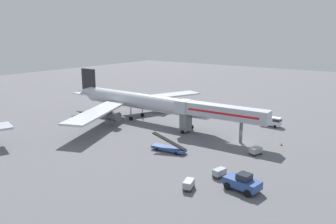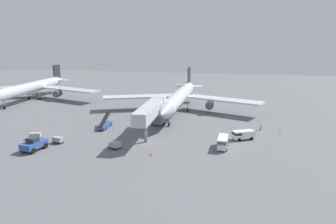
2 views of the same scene
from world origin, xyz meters
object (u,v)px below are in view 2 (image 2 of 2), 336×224
(airplane_at_gate, at_px, (180,96))
(ground_crew_worker_foreground, at_px, (261,126))
(jet_bridge, at_px, (152,110))
(baggage_cart_near_left, at_px, (35,136))
(service_van_mid_left, at_px, (243,134))
(belt_loader_truck, at_px, (105,125))
(baggage_cart_near_right, at_px, (58,140))
(airplane_background, at_px, (33,87))
(pushback_tug, at_px, (34,144))
(service_van_outer_right, at_px, (223,142))
(baggage_cart_mid_right, at_px, (115,145))
(safety_cone_alpha, at_px, (280,133))
(safety_cone_bravo, at_px, (151,154))

(airplane_at_gate, height_order, ground_crew_worker_foreground, airplane_at_gate)
(ground_crew_worker_foreground, bearing_deg, jet_bridge, -160.71)
(baggage_cart_near_left, bearing_deg, service_van_mid_left, 11.93)
(belt_loader_truck, relative_size, baggage_cart_near_right, 2.99)
(airplane_background, bearing_deg, pushback_tug, -54.48)
(service_van_outer_right, height_order, baggage_cart_near_left, service_van_outer_right)
(baggage_cart_near_right, distance_m, ground_crew_worker_foreground, 46.54)
(baggage_cart_near_left, height_order, baggage_cart_near_right, baggage_cart_near_left)
(airplane_background, bearing_deg, belt_loader_truck, -35.69)
(belt_loader_truck, xyz_separation_m, service_van_outer_right, (29.27, -9.24, 0.54))
(service_van_mid_left, bearing_deg, baggage_cart_near_right, -163.93)
(ground_crew_worker_foreground, bearing_deg, baggage_cart_mid_right, -145.77)
(airplane_at_gate, xyz_separation_m, airplane_background, (-56.05, 8.17, -0.15))
(jet_bridge, distance_m, baggage_cart_near_left, 26.12)
(belt_loader_truck, distance_m, airplane_background, 50.48)
(belt_loader_truck, bearing_deg, ground_crew_worker_foreground, 8.98)
(safety_cone_alpha, bearing_deg, service_van_outer_right, -134.02)
(pushback_tug, distance_m, baggage_cart_near_right, 5.39)
(belt_loader_truck, bearing_deg, service_van_outer_right, -17.51)
(baggage_cart_mid_right, bearing_deg, airplane_background, 138.56)
(safety_cone_bravo, distance_m, airplane_background, 73.33)
(service_van_outer_right, xyz_separation_m, safety_cone_bravo, (-12.91, -7.01, -0.98))
(baggage_cart_near_right, distance_m, airplane_background, 56.18)
(service_van_mid_left, relative_size, safety_cone_alpha, 10.21)
(baggage_cart_near_left, relative_size, baggage_cart_near_right, 1.07)
(airplane_at_gate, bearing_deg, belt_loader_truck, -125.60)
(baggage_cart_mid_right, bearing_deg, safety_cone_bravo, -15.32)
(jet_bridge, relative_size, baggage_cart_near_right, 8.84)
(service_van_outer_right, distance_m, safety_cone_alpha, 18.18)
(jet_bridge, xyz_separation_m, service_van_outer_right, (16.40, -6.51, -4.28))
(belt_loader_truck, height_order, baggage_cart_mid_right, belt_loader_truck)
(pushback_tug, xyz_separation_m, safety_cone_alpha, (48.74, 22.11, -1.00))
(service_van_mid_left, bearing_deg, belt_loader_truck, 175.77)
(pushback_tug, distance_m, belt_loader_truck, 19.54)
(jet_bridge, bearing_deg, pushback_tug, -141.72)
(belt_loader_truck, relative_size, safety_cone_alpha, 14.38)
(airplane_at_gate, distance_m, ground_crew_worker_foreground, 27.44)
(pushback_tug, height_order, service_van_outer_right, pushback_tug)
(belt_loader_truck, bearing_deg, airplane_at_gate, 54.40)
(airplane_background, bearing_deg, safety_cone_bravo, -38.55)
(baggage_cart_near_right, bearing_deg, ground_crew_worker_foreground, 24.57)
(service_van_outer_right, bearing_deg, pushback_tug, -165.92)
(baggage_cart_near_left, bearing_deg, pushback_tug, -56.53)
(safety_cone_alpha, bearing_deg, baggage_cart_near_right, -159.70)
(belt_loader_truck, relative_size, airplane_background, 0.14)
(airplane_at_gate, xyz_separation_m, baggage_cart_near_right, (-19.84, -34.60, -4.05))
(baggage_cart_near_right, bearing_deg, airplane_background, 130.26)
(belt_loader_truck, height_order, service_van_mid_left, belt_loader_truck)
(jet_bridge, xyz_separation_m, ground_crew_worker_foreground, (24.78, 8.68, -4.69))
(service_van_outer_right, height_order, ground_crew_worker_foreground, service_van_outer_right)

